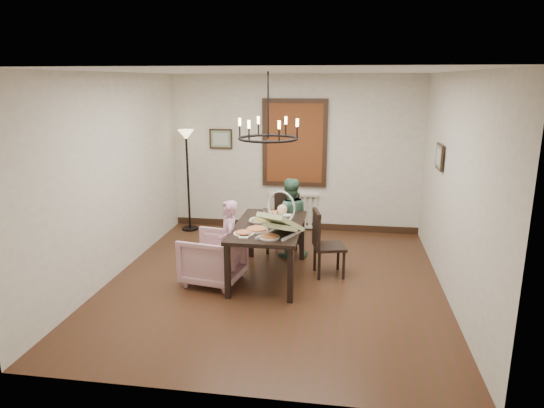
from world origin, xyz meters
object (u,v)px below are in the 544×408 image
(baby_bouncer, at_px, (281,220))
(floor_lamp, at_px, (188,182))
(armchair, at_px, (213,258))
(seated_man, at_px, (289,224))
(chair_far, at_px, (282,224))
(dining_table, at_px, (268,231))
(elderly_woman, at_px, (229,249))
(drinking_glass, at_px, (271,218))
(chair_right, at_px, (329,243))

(baby_bouncer, xyz_separation_m, floor_lamp, (-2.02, 2.39, -0.06))
(armchair, relative_size, seated_man, 0.73)
(baby_bouncer, bearing_deg, chair_far, 121.28)
(dining_table, relative_size, armchair, 2.15)
(dining_table, xyz_separation_m, baby_bouncer, (0.22, -0.41, 0.28))
(chair_far, relative_size, elderly_woman, 1.01)
(dining_table, distance_m, drinking_glass, 0.19)
(dining_table, relative_size, drinking_glass, 11.75)
(armchair, distance_m, drinking_glass, 0.97)
(chair_right, distance_m, floor_lamp, 3.20)
(armchair, xyz_separation_m, drinking_glass, (0.74, 0.40, 0.49))
(seated_man, relative_size, baby_bouncer, 1.71)
(dining_table, distance_m, floor_lamp, 2.68)
(elderly_woman, xyz_separation_m, floor_lamp, (-1.30, 2.26, 0.42))
(elderly_woman, height_order, seated_man, seated_man)
(seated_man, distance_m, floor_lamp, 2.30)
(baby_bouncer, bearing_deg, dining_table, 143.21)
(chair_right, relative_size, drinking_glass, 6.87)
(dining_table, distance_m, armchair, 0.84)
(floor_lamp, bearing_deg, baby_bouncer, -49.88)
(chair_right, height_order, elderly_woman, elderly_woman)
(chair_far, xyz_separation_m, drinking_glass, (-0.04, -0.91, 0.35))
(elderly_woman, xyz_separation_m, baby_bouncer, (0.72, -0.14, 0.48))
(seated_man, height_order, drinking_glass, seated_man)
(armchair, height_order, seated_man, seated_man)
(chair_right, relative_size, elderly_woman, 1.00)
(dining_table, height_order, baby_bouncer, baby_bouncer)
(seated_man, bearing_deg, elderly_woman, 47.29)
(chair_far, height_order, drinking_glass, chair_far)
(drinking_glass, bearing_deg, dining_table, -97.73)
(chair_far, xyz_separation_m, elderly_woman, (-0.55, -1.30, -0.00))
(chair_right, bearing_deg, armchair, 93.61)
(chair_right, relative_size, seated_man, 0.92)
(chair_right, bearing_deg, dining_table, 90.22)
(dining_table, relative_size, chair_right, 1.71)
(chair_far, bearing_deg, elderly_woman, -97.16)
(baby_bouncer, xyz_separation_m, drinking_glass, (-0.21, 0.53, -0.13))
(chair_far, height_order, baby_bouncer, baby_bouncer)
(chair_far, height_order, elderly_woman, chair_far)
(dining_table, relative_size, seated_man, 1.58)
(dining_table, xyz_separation_m, chair_right, (0.84, 0.21, -0.20))
(chair_far, bearing_deg, floor_lamp, 168.45)
(dining_table, xyz_separation_m, chair_far, (0.05, 1.02, -0.20))
(drinking_glass, bearing_deg, armchair, -151.64)
(elderly_woman, distance_m, baby_bouncer, 0.88)
(chair_far, relative_size, drinking_glass, 6.93)
(dining_table, distance_m, baby_bouncer, 0.55)
(dining_table, bearing_deg, drinking_glass, 82.48)
(chair_far, height_order, armchair, chair_far)
(armchair, bearing_deg, drinking_glass, 128.12)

